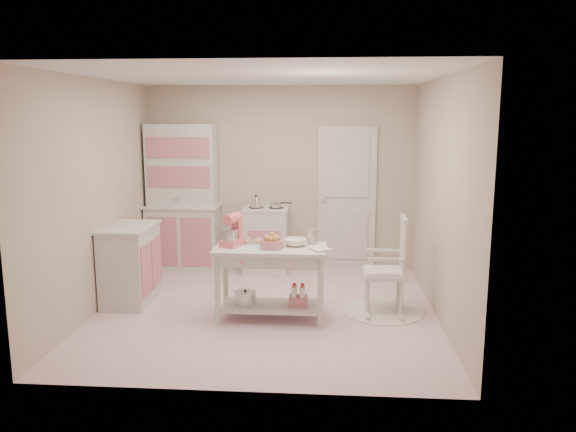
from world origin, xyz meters
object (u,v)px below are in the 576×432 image
object	(u,v)px
work_table	(271,283)
stand_mixer	(232,231)
base_cabinet	(130,264)
stove	(266,240)
bread_basket	(272,244)
rocking_chair	(384,264)
hutch	(182,198)

from	to	relation	value
work_table	stand_mixer	xyz separation A→B (m)	(-0.42, 0.02, 0.57)
base_cabinet	work_table	world-z (taller)	base_cabinet
work_table	stand_mixer	distance (m)	0.71
stove	work_table	bearing A→B (deg)	-82.14
stove	bread_basket	size ratio (longest dim) A/B	3.68
stand_mixer	bread_basket	distance (m)	0.46
rocking_chair	bread_basket	distance (m)	1.31
base_cabinet	bread_basket	bearing A→B (deg)	-15.54
stove	rocking_chair	bearing A→B (deg)	-45.79
rocking_chair	work_table	distance (m)	1.29
hutch	bread_basket	bearing A→B (deg)	-52.84
stove	rocking_chair	size ratio (longest dim) A/B	0.84
base_cabinet	work_table	size ratio (longest dim) A/B	0.77
rocking_chair	work_table	bearing A→B (deg)	-164.80
base_cabinet	stand_mixer	bearing A→B (deg)	-17.67
hutch	stove	world-z (taller)	hutch
base_cabinet	bread_basket	size ratio (longest dim) A/B	3.68
work_table	bread_basket	xyz separation A→B (m)	(0.02, -0.05, 0.45)
base_cabinet	rocking_chair	world-z (taller)	rocking_chair
work_table	bread_basket	world-z (taller)	bread_basket
stove	stand_mixer	distance (m)	1.90
stand_mixer	work_table	bearing A→B (deg)	20.31
work_table	base_cabinet	bearing A→B (deg)	165.85
work_table	bread_basket	bearing A→B (deg)	-68.20
bread_basket	stove	bearing A→B (deg)	98.25
stand_mixer	base_cabinet	bearing A→B (deg)	-174.63
rocking_chair	stand_mixer	xyz separation A→B (m)	(-1.66, -0.28, 0.42)
stove	base_cabinet	size ratio (longest dim) A/B	1.00
rocking_chair	work_table	size ratio (longest dim) A/B	0.92
base_cabinet	work_table	bearing A→B (deg)	-14.15
hutch	rocking_chair	size ratio (longest dim) A/B	1.89
work_table	stand_mixer	world-z (taller)	stand_mixer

